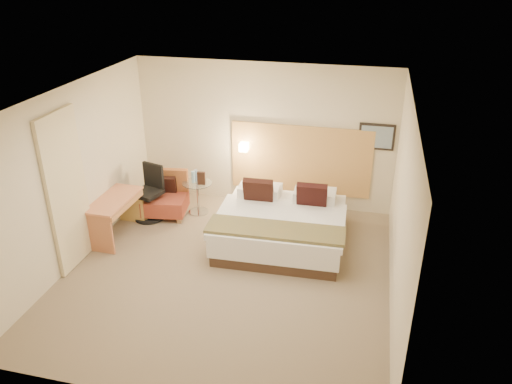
% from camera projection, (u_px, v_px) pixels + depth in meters
% --- Properties ---
extents(floor, '(4.80, 5.00, 0.02)m').
position_uv_depth(floor, '(228.00, 273.00, 7.60)').
color(floor, '#776650').
rests_on(floor, ground).
extents(ceiling, '(4.80, 5.00, 0.02)m').
position_uv_depth(ceiling, '(222.00, 98.00, 6.42)').
color(ceiling, silver).
rests_on(ceiling, floor).
extents(wall_back, '(4.80, 0.02, 2.70)m').
position_uv_depth(wall_back, '(264.00, 135.00, 9.21)').
color(wall_back, beige).
rests_on(wall_back, floor).
extents(wall_front, '(4.80, 0.02, 2.70)m').
position_uv_depth(wall_front, '(151.00, 302.00, 4.81)').
color(wall_front, beige).
rests_on(wall_front, floor).
extents(wall_left, '(0.02, 5.00, 2.70)m').
position_uv_depth(wall_left, '(72.00, 177.00, 7.52)').
color(wall_left, beige).
rests_on(wall_left, floor).
extents(wall_right, '(0.02, 5.00, 2.70)m').
position_uv_depth(wall_right, '(402.00, 211.00, 6.51)').
color(wall_right, beige).
rests_on(wall_right, floor).
extents(headboard_panel, '(2.60, 0.04, 1.30)m').
position_uv_depth(headboard_panel, '(300.00, 160.00, 9.20)').
color(headboard_panel, '#BC8949').
rests_on(headboard_panel, wall_back).
extents(art_frame, '(0.62, 0.03, 0.47)m').
position_uv_depth(art_frame, '(377.00, 137.00, 8.70)').
color(art_frame, black).
rests_on(art_frame, wall_back).
extents(art_canvas, '(0.54, 0.01, 0.39)m').
position_uv_depth(art_canvas, '(377.00, 137.00, 8.68)').
color(art_canvas, '#768EA3').
rests_on(art_canvas, wall_back).
extents(lamp_arm, '(0.02, 0.12, 0.02)m').
position_uv_depth(lamp_arm, '(245.00, 146.00, 9.29)').
color(lamp_arm, silver).
rests_on(lamp_arm, wall_back).
extents(lamp_shade, '(0.15, 0.15, 0.15)m').
position_uv_depth(lamp_shade, '(244.00, 147.00, 9.24)').
color(lamp_shade, '#FFEDC6').
rests_on(lamp_shade, wall_back).
extents(curtain, '(0.06, 0.90, 2.42)m').
position_uv_depth(curtain, '(67.00, 192.00, 7.34)').
color(curtain, beige).
rests_on(curtain, wall_left).
extents(bottle_a, '(0.07, 0.07, 0.22)m').
position_uv_depth(bottle_a, '(193.00, 177.00, 9.07)').
color(bottle_a, '#9ACEEE').
rests_on(bottle_a, side_table).
extents(bottle_b, '(0.07, 0.07, 0.22)m').
position_uv_depth(bottle_b, '(196.00, 176.00, 9.13)').
color(bottle_b, '#7995BB').
rests_on(bottle_b, side_table).
extents(menu_folder, '(0.15, 0.07, 0.24)m').
position_uv_depth(menu_folder, '(201.00, 178.00, 8.99)').
color(menu_folder, black).
rests_on(menu_folder, side_table).
extents(bed, '(2.13, 2.07, 1.01)m').
position_uv_depth(bed, '(282.00, 224.00, 8.27)').
color(bed, '#3D2A1E').
rests_on(bed, floor).
extents(lounge_chair, '(0.86, 0.78, 0.81)m').
position_uv_depth(lounge_chair, '(166.00, 198.00, 9.18)').
color(lounge_chair, tan).
rests_on(lounge_chair, floor).
extents(side_table, '(0.62, 0.62, 0.61)m').
position_uv_depth(side_table, '(198.00, 196.00, 9.22)').
color(side_table, silver).
rests_on(side_table, floor).
extents(desk, '(0.55, 1.16, 0.71)m').
position_uv_depth(desk, '(116.00, 207.00, 8.33)').
color(desk, '#D07A51').
rests_on(desk, floor).
extents(desk_chair, '(0.70, 0.70, 0.99)m').
position_uv_depth(desk_chair, '(150.00, 197.00, 9.02)').
color(desk_chair, black).
rests_on(desk_chair, floor).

